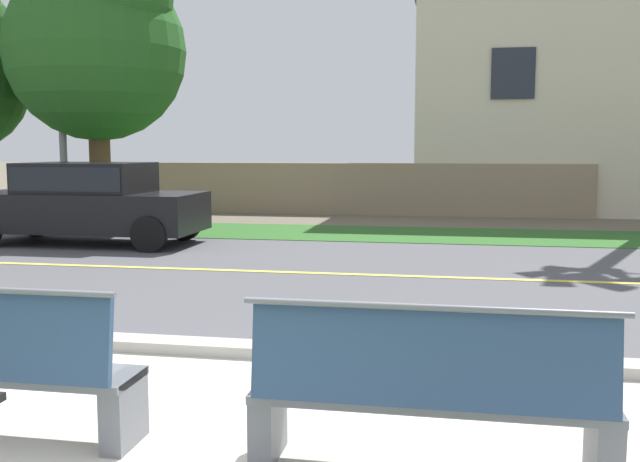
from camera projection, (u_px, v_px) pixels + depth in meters
name	position (u px, v px, depth m)	size (l,w,h in m)	color
ground_plane	(359.00, 259.00, 11.77)	(140.00, 140.00, 0.00)	#665B4C
sidewalk_pavement	(198.00, 448.00, 4.34)	(44.00, 3.60, 0.01)	beige
curb_edge	(276.00, 351.00, 6.24)	(44.00, 0.30, 0.11)	#ADA89E
street_asphalt	(345.00, 274.00, 10.30)	(52.00, 8.00, 0.01)	#515156
road_centre_line	(345.00, 274.00, 10.30)	(48.00, 0.14, 0.01)	#E0CC4C
far_verge_grass	(380.00, 234.00, 15.12)	(48.00, 2.80, 0.02)	#2D6026
bench_right	(429.00, 396.00, 3.93)	(2.01, 0.48, 1.01)	slate
car_black_far	(87.00, 199.00, 13.50)	(4.30, 1.86, 1.54)	black
streetlamp	(63.00, 38.00, 15.69)	(0.24, 2.10, 7.39)	gray
shade_tree_left	(99.00, 37.00, 15.60)	(3.93, 3.93, 6.49)	brown
garden_wall	(345.00, 189.00, 19.52)	(13.00, 0.36, 1.40)	gray
house_across_street	(575.00, 83.00, 21.14)	(9.80, 6.91, 7.35)	beige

